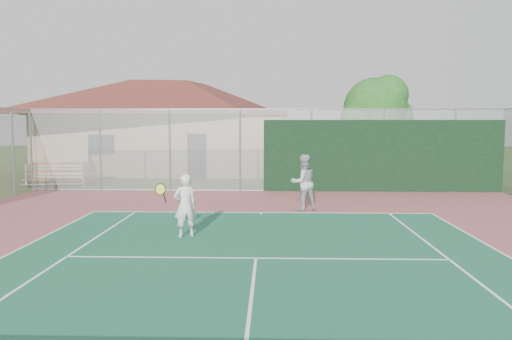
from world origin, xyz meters
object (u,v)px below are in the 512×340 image
(bleachers, at_px, (59,174))
(tree, at_px, (377,112))
(clubhouse, at_px, (171,117))
(player_white_front, at_px, (185,206))
(player_grey_back, at_px, (303,183))

(bleachers, xyz_separation_m, tree, (15.30, 2.67, 2.95))
(clubhouse, distance_m, player_white_front, 18.62)
(clubhouse, bearing_deg, bleachers, -115.80)
(bleachers, distance_m, tree, 15.81)
(clubhouse, height_order, player_grey_back, clubhouse)
(bleachers, relative_size, tree, 0.55)
(player_grey_back, bearing_deg, clubhouse, -84.44)
(player_grey_back, bearing_deg, tree, -136.76)
(tree, relative_size, player_grey_back, 2.87)
(clubhouse, bearing_deg, player_grey_back, -61.70)
(tree, xyz_separation_m, player_grey_back, (-4.28, -9.15, -2.57))
(player_white_front, height_order, player_grey_back, player_grey_back)
(tree, bearing_deg, bleachers, -170.11)
(player_white_front, bearing_deg, bleachers, -78.16)
(player_white_front, bearing_deg, clubhouse, -102.25)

